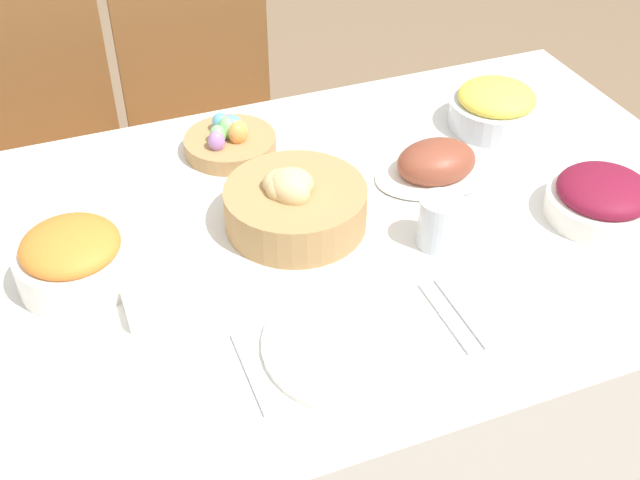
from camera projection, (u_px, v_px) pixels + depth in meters
ground_plane at (311, 471)px, 1.91m from camera, size 12.00×12.00×0.00m
dining_table at (309, 368)px, 1.68m from camera, size 1.65×0.98×0.73m
chair_far_left at (41, 144)px, 2.06m from camera, size 0.43×0.43×1.00m
chair_far_center at (211, 112)px, 2.19m from camera, size 0.43×0.43×1.00m
bread_basket at (294, 204)px, 1.45m from camera, size 0.26×0.26×0.12m
egg_basket at (230, 140)px, 1.65m from camera, size 0.19×0.19×0.08m
ham_platter at (436, 164)px, 1.58m from camera, size 0.25×0.18×0.08m
carrot_bowl at (73, 258)px, 1.32m from camera, size 0.19×0.19×0.11m
beet_salad_bowl at (602, 198)px, 1.47m from camera, size 0.20×0.20×0.09m
pineapple_bowl at (495, 107)px, 1.72m from camera, size 0.20×0.20×0.10m
dinner_plate at (351, 343)px, 1.24m from camera, size 0.28×0.28×0.01m
fork at (250, 373)px, 1.19m from camera, size 0.01×0.17×0.00m
knife at (445, 317)px, 1.28m from camera, size 0.01×0.17×0.00m
spoon at (461, 312)px, 1.29m from camera, size 0.01×0.17×0.00m
drinking_cup at (439, 222)px, 1.40m from camera, size 0.08×0.08×0.10m
butter_dish at (162, 303)px, 1.29m from camera, size 0.12×0.07×0.03m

